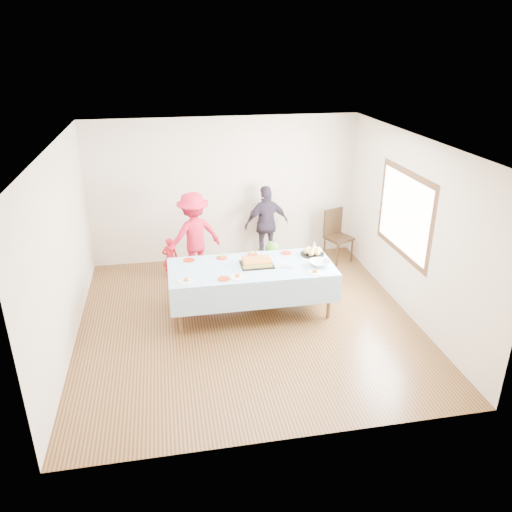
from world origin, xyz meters
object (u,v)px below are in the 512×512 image
(party_table, at_px, (251,270))
(adult_left, at_px, (194,235))
(birthday_cake, at_px, (257,262))
(dining_chair, at_px, (336,232))

(party_table, distance_m, adult_left, 1.65)
(birthday_cake, xyz_separation_m, adult_left, (-0.86, 1.43, -0.04))
(party_table, distance_m, birthday_cake, 0.14)
(party_table, relative_size, adult_left, 1.61)
(party_table, bearing_deg, adult_left, 117.56)
(dining_chair, height_order, adult_left, adult_left)
(dining_chair, relative_size, adult_left, 0.64)
(birthday_cake, height_order, dining_chair, dining_chair)
(dining_chair, bearing_deg, party_table, -161.29)
(party_table, bearing_deg, dining_chair, 41.31)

